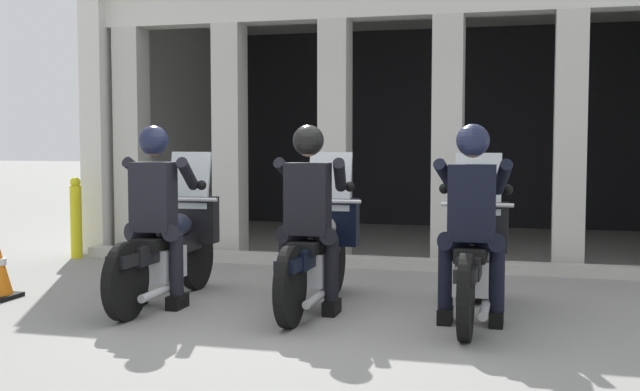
% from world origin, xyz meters
% --- Properties ---
extents(ground_plane, '(80.00, 80.00, 0.00)m').
position_xyz_m(ground_plane, '(0.00, 3.00, 0.00)').
color(ground_plane, gray).
extents(station_building, '(7.90, 4.81, 3.49)m').
position_xyz_m(station_building, '(0.18, 5.53, 2.13)').
color(station_building, black).
rests_on(station_building, ground).
extents(kerb_strip, '(7.40, 0.24, 0.12)m').
position_xyz_m(kerb_strip, '(0.18, 2.70, 0.06)').
color(kerb_strip, '#B7B5AD').
rests_on(kerb_strip, ground).
extents(motorcycle_left, '(0.62, 2.04, 1.35)m').
position_xyz_m(motorcycle_left, '(-1.35, 0.39, 0.50)').
color(motorcycle_left, black).
rests_on(motorcycle_left, ground).
extents(police_officer_left, '(0.63, 0.61, 1.58)m').
position_xyz_m(police_officer_left, '(-1.35, 0.11, 0.94)').
color(police_officer_left, black).
rests_on(police_officer_left, ground).
extents(motorcycle_center, '(0.62, 2.04, 1.35)m').
position_xyz_m(motorcycle_center, '(0.00, 0.51, 0.50)').
color(motorcycle_center, black).
rests_on(motorcycle_center, ground).
extents(police_officer_center, '(0.63, 0.61, 1.58)m').
position_xyz_m(police_officer_center, '(0.00, 0.23, 0.94)').
color(police_officer_center, black).
rests_on(police_officer_center, ground).
extents(motorcycle_right, '(0.62, 2.04, 1.35)m').
position_xyz_m(motorcycle_right, '(1.35, 0.44, 0.50)').
color(motorcycle_right, black).
rests_on(motorcycle_right, ground).
extents(police_officer_right, '(0.63, 0.61, 1.58)m').
position_xyz_m(police_officer_right, '(1.35, 0.16, 0.94)').
color(police_officer_right, black).
rests_on(police_officer_right, ground).
extents(bollard_kerbside, '(0.14, 0.14, 1.01)m').
position_xyz_m(bollard_kerbside, '(-3.62, 2.49, 0.50)').
color(bollard_kerbside, yellow).
rests_on(bollard_kerbside, ground).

